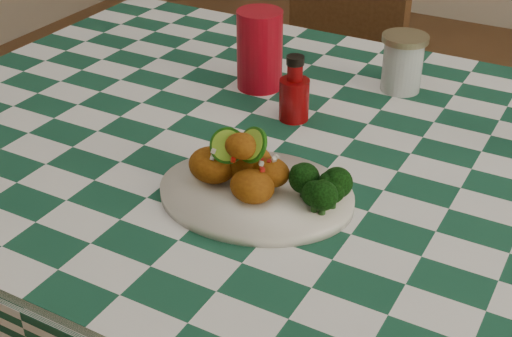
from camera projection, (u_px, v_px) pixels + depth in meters
The scene contains 8 objects.
dining_table at pixel (327, 328), 1.40m from camera, with size 1.66×1.06×0.79m, color #164732, non-canonical shape.
plate at pixel (256, 194), 1.07m from camera, with size 0.30×0.23×0.02m, color silver, non-canonical shape.
fried_chicken_pile at pixel (245, 161), 1.05m from camera, with size 0.14×0.10×0.09m, color #8E500D, non-canonical shape.
broccoli_side at pixel (318, 188), 1.03m from camera, with size 0.07×0.07×0.05m, color black, non-canonical shape.
red_tumbler at pixel (260, 50), 1.38m from camera, with size 0.09×0.09×0.16m, color maroon.
ketchup_bottle at pixel (294, 88), 1.27m from camera, with size 0.05×0.05×0.12m, color #720507, non-canonical shape.
mason_jar at pixel (403, 63), 1.38m from camera, with size 0.09×0.09×0.11m, color #B2BCBA, non-canonical shape.
wooden_chair_left at pixel (309, 122), 2.09m from camera, with size 0.38×0.40×0.84m, color #472814, non-canonical shape.
Camera 1 is at (0.38, -0.97, 1.39)m, focal length 50.00 mm.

